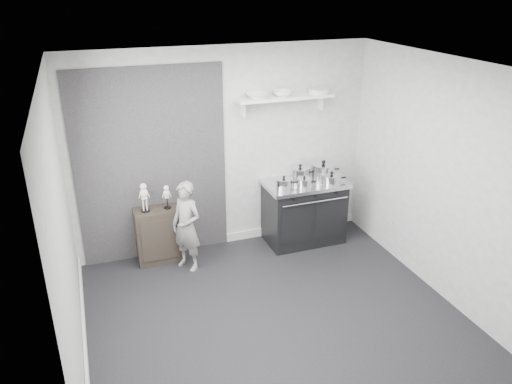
# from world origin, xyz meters

# --- Properties ---
(ground) EXTENTS (4.00, 4.00, 0.00)m
(ground) POSITION_xyz_m (0.00, 0.00, 0.00)
(ground) COLOR black
(ground) RESTS_ON ground
(room_shell) EXTENTS (4.02, 3.62, 2.71)m
(room_shell) POSITION_xyz_m (-0.09, 0.15, 1.64)
(room_shell) COLOR #A0A09E
(room_shell) RESTS_ON ground
(wall_shelf) EXTENTS (1.30, 0.26, 0.24)m
(wall_shelf) POSITION_xyz_m (0.80, 1.68, 2.01)
(wall_shelf) COLOR white
(wall_shelf) RESTS_ON room_shell
(stove) EXTENTS (1.11, 0.69, 0.89)m
(stove) POSITION_xyz_m (1.04, 1.48, 0.45)
(stove) COLOR black
(stove) RESTS_ON ground
(side_cabinet) EXTENTS (0.56, 0.33, 0.73)m
(side_cabinet) POSITION_xyz_m (-0.97, 1.61, 0.37)
(side_cabinet) COLOR black
(side_cabinet) RESTS_ON ground
(child) EXTENTS (0.48, 0.51, 1.17)m
(child) POSITION_xyz_m (-0.65, 1.30, 0.59)
(child) COLOR gray
(child) RESTS_ON ground
(pot_front_left) EXTENTS (0.31, 0.22, 0.17)m
(pot_front_left) POSITION_xyz_m (0.69, 1.38, 0.95)
(pot_front_left) COLOR silver
(pot_front_left) RESTS_ON stove
(pot_back_left) EXTENTS (0.36, 0.28, 0.21)m
(pot_back_left) POSITION_xyz_m (1.03, 1.61, 0.97)
(pot_back_left) COLOR silver
(pot_back_left) RESTS_ON stove
(pot_back_right) EXTENTS (0.41, 0.33, 0.24)m
(pot_back_right) POSITION_xyz_m (1.36, 1.57, 0.98)
(pot_back_right) COLOR silver
(pot_back_right) RESTS_ON stove
(pot_front_right) EXTENTS (0.35, 0.27, 0.17)m
(pot_front_right) POSITION_xyz_m (1.35, 1.32, 0.95)
(pot_front_right) COLOR silver
(pot_front_right) RESTS_ON stove
(pot_front_center) EXTENTS (0.28, 0.19, 0.16)m
(pot_front_center) POSITION_xyz_m (0.95, 1.31, 0.95)
(pot_front_center) COLOR silver
(pot_front_center) RESTS_ON stove
(skeleton_full) EXTENTS (0.12, 0.08, 0.44)m
(skeleton_full) POSITION_xyz_m (-1.10, 1.61, 0.95)
(skeleton_full) COLOR silver
(skeleton_full) RESTS_ON side_cabinet
(skeleton_torso) EXTENTS (0.10, 0.06, 0.36)m
(skeleton_torso) POSITION_xyz_m (-0.82, 1.61, 0.91)
(skeleton_torso) COLOR silver
(skeleton_torso) RESTS_ON side_cabinet
(bowl_large) EXTENTS (0.27, 0.27, 0.07)m
(bowl_large) POSITION_xyz_m (0.41, 1.67, 2.07)
(bowl_large) COLOR white
(bowl_large) RESTS_ON wall_shelf
(bowl_small) EXTENTS (0.24, 0.24, 0.07)m
(bowl_small) POSITION_xyz_m (0.77, 1.67, 2.08)
(bowl_small) COLOR white
(bowl_small) RESTS_ON wall_shelf
(plate_stack) EXTENTS (0.27, 0.27, 0.06)m
(plate_stack) POSITION_xyz_m (1.28, 1.67, 2.07)
(plate_stack) COLOR silver
(plate_stack) RESTS_ON wall_shelf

